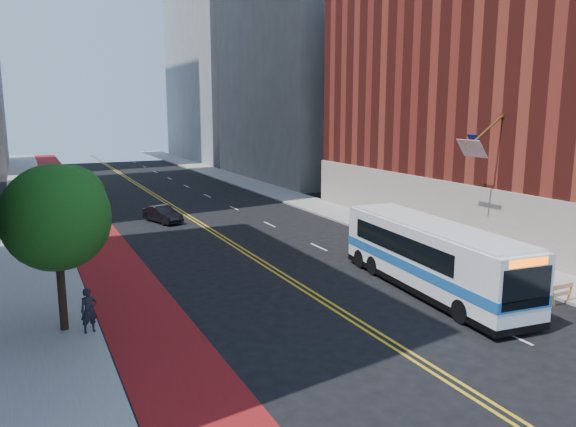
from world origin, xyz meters
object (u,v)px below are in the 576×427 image
Objects in this scene: street_tree at (57,213)px; car_c at (95,200)px; pedestrian at (89,310)px; transit_bus at (430,256)px; car_a at (80,236)px; car_b at (163,214)px.

car_c is (4.77, 30.03, -4.24)m from street_tree.
pedestrian is at bearing -43.57° from street_tree.
transit_bus is 22.71m from car_a.
street_tree is at bearing 177.33° from transit_bus.
street_tree is at bearing 126.19° from pedestrian.
street_tree reaches higher than car_a.
street_tree reaches higher than car_c.
car_a is 0.80× the size of car_c.
transit_bus is 34.37m from car_c.
car_b is at bearing 59.37° from pedestrian.
transit_bus is 15.94m from pedestrian.
transit_bus is at bearing -56.77° from car_a.
street_tree is 1.79× the size of car_a.
car_a is at bearing 75.43° from pedestrian.
car_c is at bearing 93.79° from car_b.
pedestrian is (-3.92, -30.83, 0.38)m from car_c.
pedestrian is (-1.21, -15.94, 0.42)m from car_a.
car_b is 22.58m from pedestrian.
street_tree is 15.86m from car_a.
car_a is (-14.65, 17.32, -1.16)m from transit_bus.
street_tree is 4.03m from pedestrian.
pedestrian is at bearing 179.80° from transit_bus.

